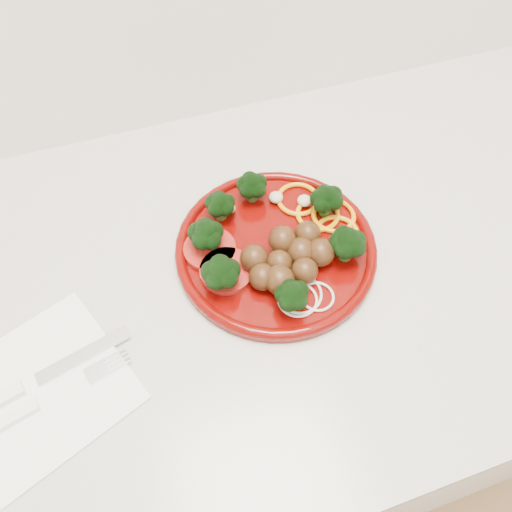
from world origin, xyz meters
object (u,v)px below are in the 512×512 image
object	(u,v)px
plate	(275,245)
knife	(18,390)
napkin	(43,388)
fork	(23,412)

from	to	relation	value
plate	knife	world-z (taller)	plate
napkin	plate	bearing A→B (deg)	16.17
napkin	fork	size ratio (longest dim) A/B	0.96
napkin	knife	world-z (taller)	knife
knife	fork	xyz separation A→B (m)	(0.00, -0.03, -0.00)
napkin	knife	size ratio (longest dim) A/B	0.85
knife	fork	distance (m)	0.03
plate	fork	bearing A→B (deg)	-161.08
napkin	fork	bearing A→B (deg)	-131.97
fork	napkin	bearing A→B (deg)	33.31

